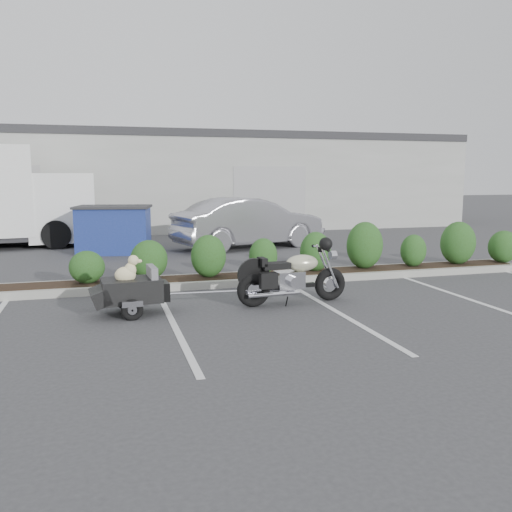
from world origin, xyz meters
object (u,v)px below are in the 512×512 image
object	(u,v)px
motorcycle	(293,277)
sedan	(249,223)
dumpster	(114,229)
pet_trailer	(131,289)

from	to	relation	value
motorcycle	sedan	world-z (taller)	sedan
sedan	dumpster	bearing A→B (deg)	74.66
pet_trailer	dumpster	distance (m)	7.38
motorcycle	pet_trailer	distance (m)	2.78
sedan	pet_trailer	bearing A→B (deg)	135.56
motorcycle	pet_trailer	size ratio (longest dim) A/B	1.25
motorcycle	dumpster	xyz separation A→B (m)	(-2.85, 7.39, 0.22)
motorcycle	sedan	distance (m)	7.55
motorcycle	pet_trailer	xyz separation A→B (m)	(-2.78, 0.02, -0.06)
motorcycle	pet_trailer	world-z (taller)	motorcycle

